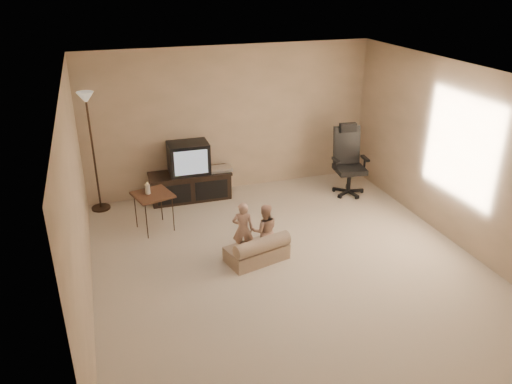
% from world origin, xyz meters
% --- Properties ---
extents(floor, '(5.50, 5.50, 0.00)m').
position_xyz_m(floor, '(0.00, 0.00, 0.00)').
color(floor, beige).
rests_on(floor, ground).
extents(room_shell, '(5.50, 5.50, 5.50)m').
position_xyz_m(room_shell, '(0.00, 0.00, 1.52)').
color(room_shell, silver).
rests_on(room_shell, floor).
extents(tv_stand, '(1.40, 0.54, 1.00)m').
position_xyz_m(tv_stand, '(-0.80, 2.49, 0.41)').
color(tv_stand, black).
rests_on(tv_stand, floor).
extents(office_chair, '(0.63, 0.66, 1.22)m').
position_xyz_m(office_chair, '(1.86, 1.89, 0.44)').
color(office_chair, black).
rests_on(office_chair, floor).
extents(side_table, '(0.65, 0.65, 0.79)m').
position_xyz_m(side_table, '(-1.55, 1.57, 0.56)').
color(side_table, brown).
rests_on(side_table, floor).
extents(floor_lamp, '(0.30, 0.30, 1.94)m').
position_xyz_m(floor_lamp, '(-2.30, 2.55, 1.41)').
color(floor_lamp, '#2F2015').
rests_on(floor_lamp, floor).
extents(child_sofa, '(0.89, 0.64, 0.40)m').
position_xyz_m(child_sofa, '(-0.35, 0.22, 0.16)').
color(child_sofa, tan).
rests_on(child_sofa, floor).
extents(toddler_left, '(0.34, 0.29, 0.80)m').
position_xyz_m(toddler_left, '(-0.49, 0.43, 0.40)').
color(toddler_left, tan).
rests_on(toddler_left, floor).
extents(toddler_right, '(0.40, 0.27, 0.77)m').
position_xyz_m(toddler_right, '(-0.22, 0.33, 0.38)').
color(toddler_right, tan).
rests_on(toddler_right, floor).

